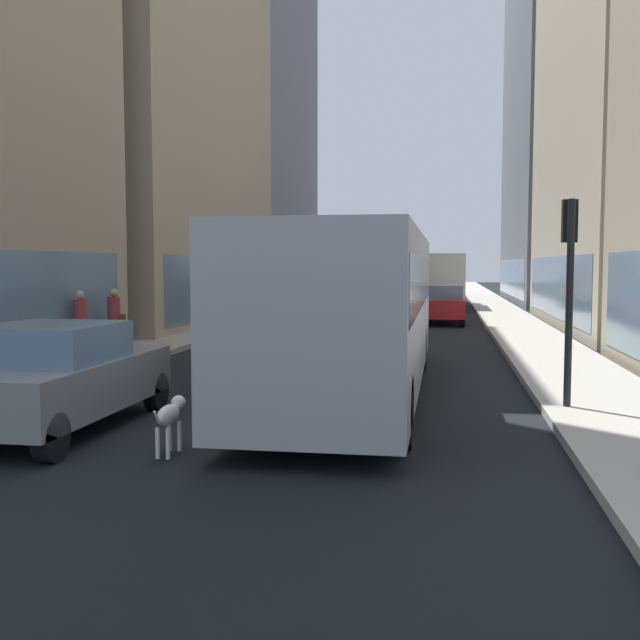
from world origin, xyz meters
TOP-DOWN VIEW (x-y plane):
  - ground_plane at (0.00, 35.00)m, footprint 120.00×120.00m
  - sidewalk_left at (-5.70, 35.00)m, footprint 2.40×110.00m
  - sidewalk_right at (5.70, 35.00)m, footprint 2.40×110.00m
  - building_left_mid at (-11.90, 19.47)m, footprint 11.81×15.93m
  - building_left_far at (-11.90, 39.15)m, footprint 9.06×21.46m
  - building_right_far at (11.90, 41.09)m, footprint 9.28×19.81m
  - transit_bus at (1.20, 3.66)m, footprint 2.78×11.53m
  - car_red_coupe at (2.80, 21.25)m, footprint 1.78×4.43m
  - car_yellow_taxi at (2.80, 40.47)m, footprint 1.90×4.17m
  - car_white_van at (-1.20, 20.91)m, footprint 1.75×4.14m
  - car_silver_sedan at (-1.20, 13.52)m, footprint 1.94×4.71m
  - car_blue_hatchback at (-1.20, 36.53)m, footprint 1.78×4.50m
  - car_grey_wagon at (-2.80, -0.28)m, footprint 1.87×4.31m
  - box_truck at (2.80, 32.13)m, footprint 2.30×7.50m
  - dalmatian_dog at (-0.66, -1.28)m, footprint 0.22×0.96m
  - pedestrian_with_handbag at (-5.88, 8.34)m, footprint 0.45×0.34m
  - pedestrian_in_coat at (-6.05, 6.77)m, footprint 0.34×0.34m
  - traffic_light_near at (4.90, 2.27)m, footprint 0.24×0.41m

SIDE VIEW (x-z plane):
  - ground_plane at x=0.00m, z-range 0.00..0.00m
  - sidewalk_left at x=-5.70m, z-range 0.00..0.15m
  - sidewalk_right at x=5.70m, z-range 0.00..0.15m
  - dalmatian_dog at x=-0.66m, z-range 0.15..0.87m
  - car_white_van at x=-1.20m, z-range 0.01..1.63m
  - car_red_coupe at x=2.80m, z-range 0.01..1.63m
  - car_yellow_taxi at x=2.80m, z-range 0.01..1.63m
  - car_blue_hatchback at x=-1.20m, z-range 0.01..1.63m
  - car_grey_wagon at x=-2.80m, z-range 0.01..1.63m
  - car_silver_sedan at x=-1.20m, z-range 0.02..1.64m
  - pedestrian_in_coat at x=-6.05m, z-range 0.17..1.86m
  - pedestrian_with_handbag at x=-5.88m, z-range 0.17..1.86m
  - box_truck at x=2.80m, z-range 0.14..3.19m
  - transit_bus at x=1.20m, z-range 0.25..3.30m
  - traffic_light_near at x=4.90m, z-range 0.74..4.14m
  - building_left_mid at x=-11.90m, z-range -0.01..23.75m
  - building_left_far at x=-11.90m, z-range -0.01..26.21m
  - building_right_far at x=11.90m, z-range -0.01..37.19m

